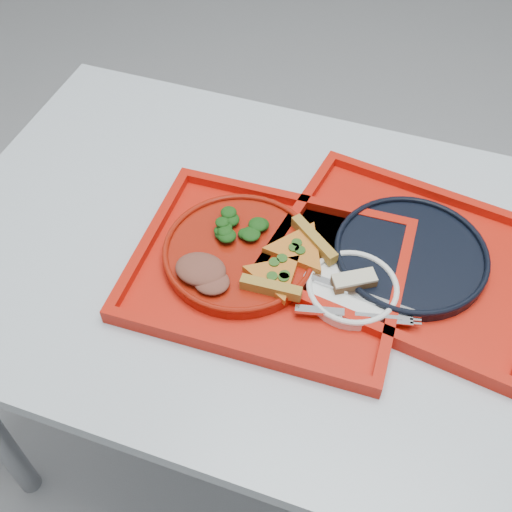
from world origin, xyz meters
name	(u,v)px	position (x,y,z in m)	size (l,w,h in m)	color
ground	(340,459)	(0.00, 0.00, 0.00)	(10.00, 10.00, 0.00)	#92949A
table	(379,310)	(0.00, 0.00, 0.68)	(1.60, 0.80, 0.75)	silver
tray_main	(268,272)	(-0.19, -0.04, 0.76)	(0.45, 0.35, 0.01)	red
tray_far	(409,261)	(0.03, 0.06, 0.76)	(0.45, 0.35, 0.01)	red
dinner_plate	(240,254)	(-0.25, -0.03, 0.77)	(0.26, 0.26, 0.02)	maroon
side_plate	(352,290)	(-0.05, -0.04, 0.77)	(0.15, 0.15, 0.01)	white
navy_plate	(410,256)	(0.03, 0.06, 0.77)	(0.26, 0.26, 0.02)	black
pizza_slice_a	(276,274)	(-0.17, -0.07, 0.79)	(0.11, 0.10, 0.02)	gold
pizza_slice_b	(299,247)	(-0.15, 0.00, 0.79)	(0.13, 0.11, 0.02)	gold
salad_heap	(240,223)	(-0.26, 0.01, 0.80)	(0.08, 0.07, 0.04)	black
meat_portion	(201,269)	(-0.29, -0.10, 0.79)	(0.09, 0.07, 0.03)	brown
dessert_bar	(354,281)	(-0.05, -0.04, 0.79)	(0.08, 0.06, 0.02)	#4A2D18
knife	(358,294)	(-0.04, -0.06, 0.78)	(0.18, 0.02, 0.01)	silver
fork	(354,314)	(-0.03, -0.10, 0.78)	(0.18, 0.02, 0.01)	silver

